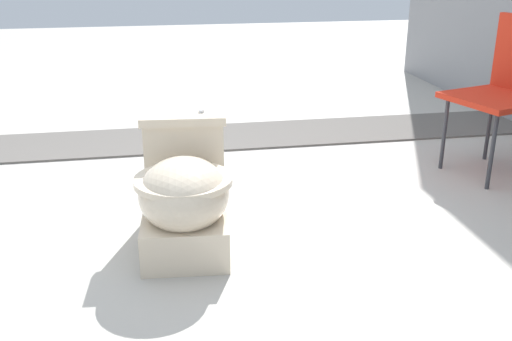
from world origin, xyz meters
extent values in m
plane|color=#B7B2A8|center=(0.00, 0.00, 0.00)|extent=(14.00, 14.00, 0.00)
cube|color=#605B56|center=(-1.15, 0.50, 0.01)|extent=(0.56, 8.00, 0.01)
cube|color=beige|center=(0.27, -0.09, 0.09)|extent=(0.63, 0.39, 0.17)
ellipsoid|color=beige|center=(0.37, -0.09, 0.26)|extent=(0.47, 0.40, 0.28)
cylinder|color=beige|center=(0.37, -0.09, 0.32)|extent=(0.42, 0.42, 0.03)
cube|color=beige|center=(0.06, -0.07, 0.32)|extent=(0.21, 0.35, 0.30)
cube|color=beige|center=(0.06, -0.07, 0.49)|extent=(0.23, 0.38, 0.04)
cylinder|color=silver|center=(0.06, 0.01, 0.51)|extent=(0.02, 0.02, 0.01)
cube|color=red|center=(-0.25, 1.60, 0.42)|extent=(0.55, 0.55, 0.03)
cylinder|color=#38383D|center=(-0.04, 1.48, 0.20)|extent=(0.02, 0.02, 0.40)
cylinder|color=#38383D|center=(-0.36, 1.39, 0.20)|extent=(0.02, 0.02, 0.40)
cylinder|color=#38383D|center=(-0.46, 1.71, 0.20)|extent=(0.02, 0.02, 0.40)
camera|label=1|loc=(2.56, -0.20, 1.19)|focal=42.00mm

